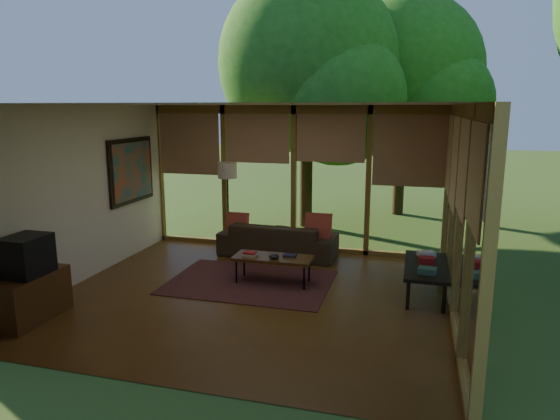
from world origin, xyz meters
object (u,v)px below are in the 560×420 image
(coffee_table, at_px, (273,259))
(television, at_px, (26,255))
(floor_lamp, at_px, (227,175))
(sofa, at_px, (278,239))
(side_console, at_px, (426,268))
(media_cabinet, at_px, (29,297))

(coffee_table, bearing_deg, television, -140.99)
(floor_lamp, height_order, coffee_table, floor_lamp)
(sofa, relative_size, coffee_table, 1.75)
(floor_lamp, relative_size, side_console, 1.18)
(media_cabinet, distance_m, coffee_table, 3.35)
(floor_lamp, distance_m, coffee_table, 2.42)
(floor_lamp, bearing_deg, coffee_table, -51.12)
(television, relative_size, floor_lamp, 0.33)
(sofa, bearing_deg, media_cabinet, 59.05)
(television, height_order, floor_lamp, floor_lamp)
(television, distance_m, coffee_table, 3.37)
(television, height_order, side_console, television)
(sofa, relative_size, television, 3.81)
(sofa, distance_m, media_cabinet, 4.21)
(media_cabinet, bearing_deg, sofa, 56.78)
(sofa, xyz_separation_m, floor_lamp, (-1.07, 0.29, 1.10))
(media_cabinet, distance_m, television, 0.55)
(media_cabinet, relative_size, coffee_table, 0.83)
(sofa, height_order, side_console, sofa)
(media_cabinet, relative_size, television, 1.82)
(sofa, relative_size, media_cabinet, 2.10)
(sofa, height_order, floor_lamp, floor_lamp)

